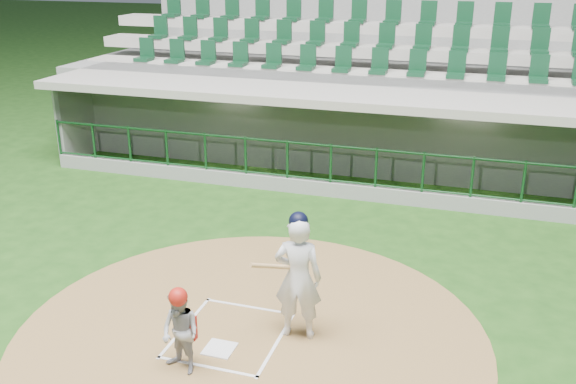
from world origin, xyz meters
TOP-DOWN VIEW (x-y plane):
  - ground at (0.00, 0.00)m, footprint 120.00×120.00m
  - dirt_circle at (0.30, -0.20)m, footprint 7.20×7.20m
  - home_plate at (0.00, -0.70)m, footprint 0.43×0.43m
  - batter_box_chalk at (0.00, -0.30)m, footprint 1.55×1.80m
  - dugout_structure at (0.01, 7.83)m, footprint 16.40×3.70m
  - seating_deck at (0.00, 10.91)m, footprint 17.00×6.72m
  - batter at (0.98, 0.02)m, footprint 0.92×0.91m
  - catcher at (-0.29, -1.31)m, footprint 0.71×0.63m

SIDE VIEW (x-z plane):
  - ground at x=0.00m, z-range 0.00..0.00m
  - dirt_circle at x=0.30m, z-range 0.00..0.01m
  - batter_box_chalk at x=0.00m, z-range 0.01..0.02m
  - home_plate at x=0.00m, z-range 0.01..0.03m
  - catcher at x=-0.29m, z-range 0.00..1.29m
  - dugout_structure at x=0.01m, z-range -0.53..2.47m
  - batter at x=0.98m, z-range 0.00..2.02m
  - seating_deck at x=0.00m, z-range -1.15..4.00m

